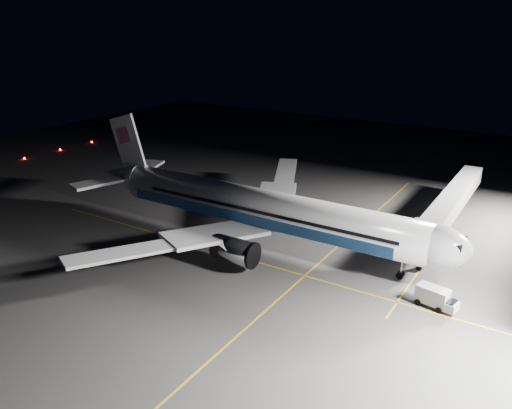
{
  "coord_description": "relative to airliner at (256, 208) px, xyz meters",
  "views": [
    {
      "loc": [
        34.94,
        -57.23,
        30.62
      ],
      "look_at": [
        -0.66,
        -0.74,
        6.0
      ],
      "focal_mm": 35.0,
      "sensor_mm": 36.0,
      "label": 1
    }
  ],
  "objects": [
    {
      "name": "airliner",
      "position": [
        0.0,
        0.0,
        0.0
      ],
      "size": [
        61.48,
        54.22,
        16.64
      ],
      "color": "silver",
      "rests_on": "ground"
    },
    {
      "name": "jet_bridge",
      "position": [
        23.08,
        18.06,
        -0.58
      ],
      "size": [
        3.6,
        34.4,
        6.3
      ],
      "color": "#B2B2B7",
      "rests_on": "ground"
    },
    {
      "name": "safety_cone_b",
      "position": [
        0.2,
        13.41,
        -4.87
      ],
      "size": [
        0.39,
        0.39,
        0.58
      ],
      "primitive_type": "cone",
      "color": "#D65009",
      "rests_on": "ground"
    },
    {
      "name": "safety_cone_a",
      "position": [
        7.08,
        9.56,
        -4.84
      ],
      "size": [
        0.44,
        0.44,
        0.65
      ],
      "primitive_type": "cone",
      "color": "#D65009",
      "rests_on": "ground"
    },
    {
      "name": "guide_line_main",
      "position": [
        11.08,
        0.0,
        -5.16
      ],
      "size": [
        0.25,
        80.0,
        0.01
      ],
      "primitive_type": "cube",
      "color": "gold",
      "rests_on": "ground"
    },
    {
      "name": "guide_line_cross",
      "position": [
        1.08,
        -6.0,
        -5.16
      ],
      "size": [
        70.0,
        0.25,
        0.01
      ],
      "primitive_type": "cube",
      "color": "gold",
      "rests_on": "ground"
    },
    {
      "name": "ground",
      "position": [
        1.08,
        0.0,
        -5.16
      ],
      "size": [
        200.0,
        200.0,
        0.0
      ],
      "primitive_type": "plane",
      "color": "#4C4C4F",
      "rests_on": "ground"
    },
    {
      "name": "guide_line_side",
      "position": [
        23.08,
        10.0,
        -5.16
      ],
      "size": [
        0.25,
        40.0,
        0.01
      ],
      "primitive_type": "cube",
      "color": "gold",
      "rests_on": "ground"
    },
    {
      "name": "service_truck",
      "position": [
        27.02,
        -4.72,
        -3.9
      ],
      "size": [
        4.89,
        2.72,
        2.37
      ],
      "rotation": [
        0.0,
        0.0,
        -0.19
      ],
      "color": "silver",
      "rests_on": "ground"
    },
    {
      "name": "safety_cone_c",
      "position": [
        3.52,
        4.61,
        -4.9
      ],
      "size": [
        0.35,
        0.35,
        0.52
      ],
      "primitive_type": "cone",
      "color": "#D65009",
      "rests_on": "ground"
    },
    {
      "name": "baggage_tug",
      "position": [
        -5.12,
        10.02,
        -4.37
      ],
      "size": [
        2.88,
        2.62,
        1.71
      ],
      "rotation": [
        0.0,
        0.0,
        -0.38
      ],
      "color": "black",
      "rests_on": "ground"
    }
  ]
}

